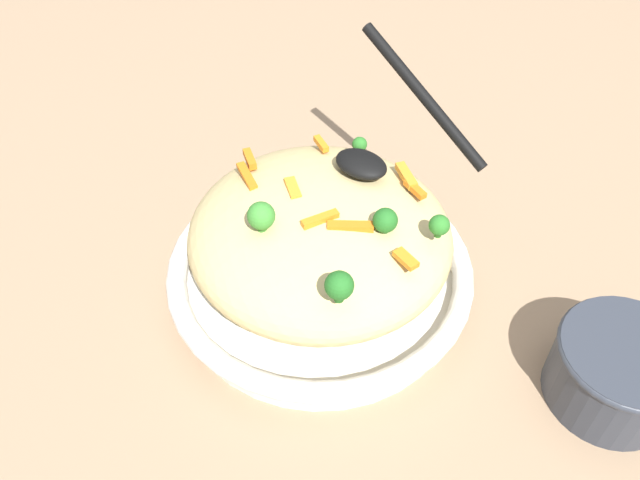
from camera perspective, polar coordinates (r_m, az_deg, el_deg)
The scene contains 20 objects.
ground_plane at distance 0.72m, azimuth 0.00°, elevation -4.41°, with size 2.40×2.40×0.00m, color #9E7F60.
serving_bowl at distance 0.70m, azimuth 0.00°, elevation -3.03°, with size 0.33×0.33×0.05m.
pasta_mound at distance 0.66m, azimuth 0.00°, elevation 0.46°, with size 0.27×0.27×0.09m, color #D1BA7A.
carrot_piece_0 at distance 0.58m, azimuth 7.54°, elevation -1.66°, with size 0.02×0.01×0.01m, color orange.
carrot_piece_1 at distance 0.70m, azimuth 0.10°, elevation 8.45°, with size 0.02×0.01×0.01m, color orange.
carrot_piece_2 at distance 0.67m, azimuth 3.66°, elevation 6.15°, with size 0.03×0.01×0.01m, color orange.
carrot_piece_3 at distance 0.67m, azimuth 7.57°, elevation 5.62°, with size 0.04×0.01×0.01m, color orange.
carrot_piece_4 at distance 0.60m, azimuth 2.67°, elevation 1.19°, with size 0.04×0.01×0.01m, color orange.
carrot_piece_5 at distance 0.67m, azimuth -6.43°, elevation 5.60°, with size 0.04×0.01×0.01m, color orange.
carrot_piece_6 at distance 0.69m, azimuth -6.18°, elevation 7.09°, with size 0.03×0.01×0.01m, color orange.
carrot_piece_7 at distance 0.65m, azimuth 8.33°, elevation 4.45°, with size 0.03×0.01×0.01m, color orange.
carrot_piece_8 at distance 0.61m, azimuth 0.02°, elevation 1.85°, with size 0.04×0.01×0.01m, color orange.
carrot_piece_9 at distance 0.64m, azimuth -2.59°, elevation 4.35°, with size 0.03×0.01×0.01m, color orange.
broccoli_floret_0 at distance 0.69m, azimuth 3.49°, elevation 8.36°, with size 0.02×0.02×0.02m.
broccoli_floret_1 at distance 0.60m, azimuth 5.75°, elevation 1.71°, with size 0.02×0.02×0.03m.
broccoli_floret_2 at distance 0.60m, azimuth 10.42°, elevation 1.27°, with size 0.02×0.02×0.02m.
broccoli_floret_3 at distance 0.54m, azimuth 1.70°, elevation -4.04°, with size 0.03×0.03×0.03m.
broccoli_floret_4 at distance 0.60m, azimuth -5.18°, elevation 2.10°, with size 0.03×0.03×0.03m.
serving_spoon at distance 0.67m, azimuth 5.87°, elevation 9.05°, with size 0.18×0.13×0.10m.
companion_bowl at distance 0.67m, azimuth 24.74°, elevation -10.27°, with size 0.13×0.13×0.07m.
Camera 1 is at (-0.27, 0.37, 0.56)m, focal length 36.48 mm.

